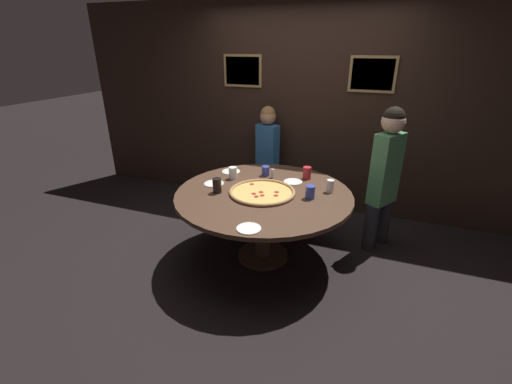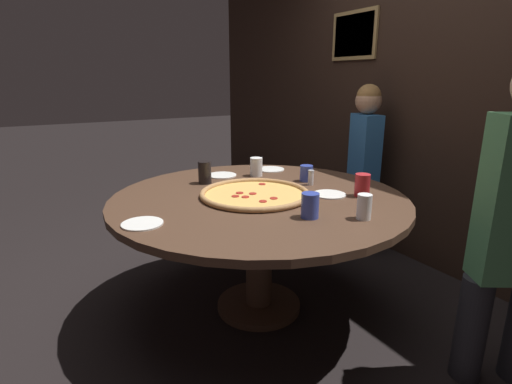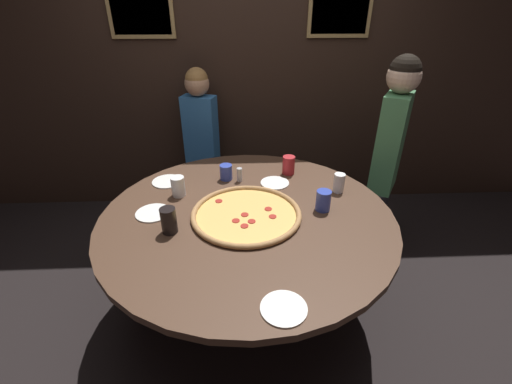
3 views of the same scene
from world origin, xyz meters
TOP-DOWN VIEW (x-y plane):
  - ground_plane at (0.00, 0.00)m, footprint 24.00×24.00m
  - back_wall at (0.00, 1.46)m, footprint 6.40×0.08m
  - dining_table at (0.00, 0.00)m, footprint 1.72×1.72m
  - giant_pizza at (-0.01, -0.03)m, footprint 0.64×0.64m
  - drink_cup_centre_back at (0.31, 0.51)m, footprint 0.09×0.09m
  - drink_cup_near_right at (0.60, 0.24)m, footprint 0.07×0.07m
  - drink_cup_front_edge at (-0.43, 0.23)m, footprint 0.09×0.09m
  - drink_cup_beside_pizza at (-0.42, -0.16)m, footprint 0.08×0.08m
  - drink_cup_far_right at (-0.14, 0.45)m, footprint 0.09×0.09m
  - drink_cup_by_shaker at (0.45, 0.02)m, footprint 0.09×0.09m
  - white_plate_right_side at (-0.55, 0.02)m, footprint 0.20×0.20m
  - white_plate_left_side at (0.13, -0.72)m, footprint 0.19×0.19m
  - white_plate_beside_cup at (-0.54, 0.42)m, footprint 0.21×0.21m
  - white_plate_far_back at (0.20, 0.36)m, footprint 0.19×0.19m
  - condiment_shaker at (-0.04, 0.41)m, footprint 0.04×0.04m
  - diner_side_right at (-0.38, 1.21)m, footprint 0.36×0.23m

SIDE VIEW (x-z plane):
  - ground_plane at x=0.00m, z-range 0.00..0.00m
  - dining_table at x=0.00m, z-range 0.25..0.99m
  - white_plate_right_side at x=-0.55m, z-range 0.74..0.75m
  - white_plate_left_side at x=0.13m, z-range 0.74..0.75m
  - white_plate_beside_cup at x=-0.54m, z-range 0.74..0.75m
  - white_plate_far_back at x=0.20m, z-range 0.74..0.75m
  - giant_pizza at x=-0.01m, z-range 0.74..0.77m
  - diner_side_right at x=-0.38m, z-range 0.09..1.45m
  - condiment_shaker at x=-0.04m, z-range 0.74..0.84m
  - drink_cup_far_right at x=-0.14m, z-range 0.74..0.85m
  - drink_cup_near_right at x=0.60m, z-range 0.74..0.86m
  - drink_cup_by_shaker at x=0.45m, z-range 0.74..0.86m
  - drink_cup_front_edge at x=-0.43m, z-range 0.74..0.87m
  - drink_cup_centre_back at x=0.31m, z-range 0.74..0.87m
  - drink_cup_beside_pizza at x=-0.42m, z-range 0.74..0.89m
  - back_wall at x=0.00m, z-range 0.00..2.60m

